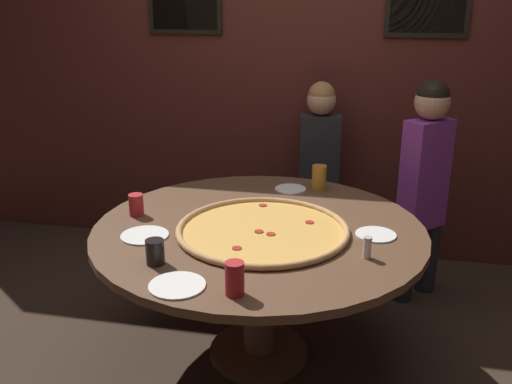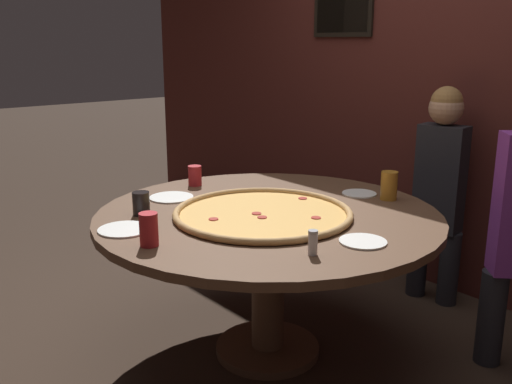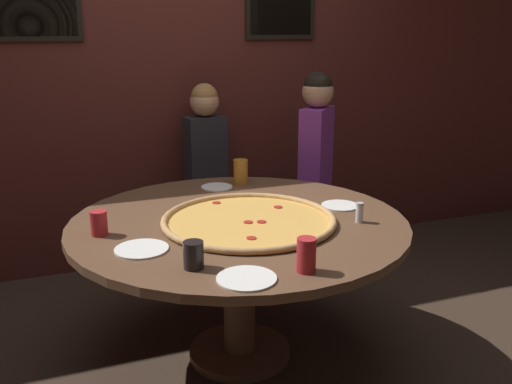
% 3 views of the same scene
% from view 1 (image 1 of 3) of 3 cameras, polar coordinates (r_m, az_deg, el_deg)
% --- Properties ---
extents(ground_plane, '(24.00, 24.00, 0.00)m').
position_cam_1_polar(ground_plane, '(3.17, 0.28, -15.92)').
color(ground_plane, '#38281E').
extents(back_wall, '(6.40, 0.08, 2.60)m').
position_cam_1_polar(back_wall, '(4.01, 4.46, 11.86)').
color(back_wall, '#4C1E19').
rests_on(back_wall, ground_plane).
extents(dining_table, '(1.63, 1.63, 0.74)m').
position_cam_1_polar(dining_table, '(2.85, 0.30, -5.82)').
color(dining_table, brown).
rests_on(dining_table, ground_plane).
extents(giant_pizza, '(0.83, 0.83, 0.03)m').
position_cam_1_polar(giant_pizza, '(2.74, 0.67, -3.78)').
color(giant_pizza, '#E5A84C').
rests_on(giant_pizza, dining_table).
extents(drink_cup_far_left, '(0.07, 0.07, 0.11)m').
position_cam_1_polar(drink_cup_far_left, '(2.99, -11.89, -1.26)').
color(drink_cup_far_left, '#B22328').
rests_on(drink_cup_far_left, dining_table).
extents(drink_cup_beside_pizza, '(0.08, 0.08, 0.15)m').
position_cam_1_polar(drink_cup_beside_pizza, '(3.32, 6.32, 1.43)').
color(drink_cup_beside_pizza, '#BC7A23').
rests_on(drink_cup_beside_pizza, dining_table).
extents(drink_cup_front_edge, '(0.07, 0.07, 0.13)m').
position_cam_1_polar(drink_cup_front_edge, '(2.18, -2.15, -8.64)').
color(drink_cup_front_edge, '#B22328').
rests_on(drink_cup_front_edge, dining_table).
extents(drink_cup_centre_back, '(0.08, 0.08, 0.11)m').
position_cam_1_polar(drink_cup_centre_back, '(2.45, -10.06, -5.92)').
color(drink_cup_centre_back, black).
rests_on(drink_cup_centre_back, dining_table).
extents(white_plate_left_side, '(0.19, 0.19, 0.01)m').
position_cam_1_polar(white_plate_left_side, '(2.77, 11.89, -4.19)').
color(white_plate_left_side, white).
rests_on(white_plate_left_side, dining_table).
extents(white_plate_beside_cup, '(0.23, 0.23, 0.01)m').
position_cam_1_polar(white_plate_beside_cup, '(2.75, -11.07, -4.28)').
color(white_plate_beside_cup, white).
rests_on(white_plate_beside_cup, dining_table).
extents(white_plate_right_side, '(0.18, 0.18, 0.01)m').
position_cam_1_polar(white_plate_right_side, '(3.32, 3.47, 0.30)').
color(white_plate_right_side, white).
rests_on(white_plate_right_side, dining_table).
extents(white_plate_far_back, '(0.23, 0.23, 0.01)m').
position_cam_1_polar(white_plate_far_back, '(2.29, -7.89, -9.24)').
color(white_plate_far_back, white).
rests_on(white_plate_far_back, dining_table).
extents(condiment_shaker, '(0.04, 0.04, 0.10)m').
position_cam_1_polar(condiment_shaker, '(2.52, 11.07, -5.46)').
color(condiment_shaker, silver).
rests_on(condiment_shaker, dining_table).
extents(diner_far_left, '(0.33, 0.19, 1.28)m').
position_cam_1_polar(diner_far_left, '(3.88, 6.32, 2.79)').
color(diner_far_left, '#232328').
rests_on(diner_far_left, ground_plane).
extents(diner_centre_back, '(0.33, 0.33, 1.36)m').
position_cam_1_polar(diner_centre_back, '(3.55, 16.49, 1.27)').
color(diner_centre_back, '#232328').
rests_on(diner_centre_back, ground_plane).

